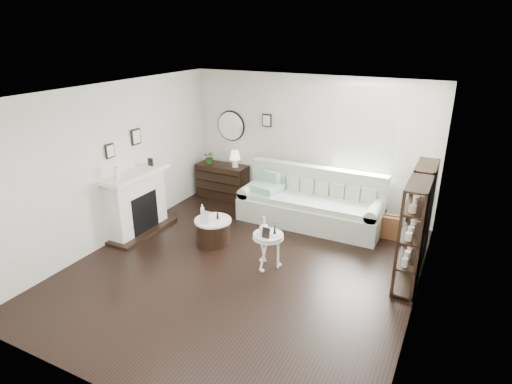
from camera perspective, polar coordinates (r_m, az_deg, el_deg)
The scene contains 18 objects.
room at distance 8.27m, azimuth 11.73°, elevation 7.25°, with size 5.50×5.50×5.50m.
fireplace at distance 7.99m, azimuth -15.50°, elevation -1.58°, with size 0.50×1.40×1.84m.
shelf_unit_far at distance 7.18m, azimuth 21.06°, elevation -2.62°, with size 0.30×0.80×1.60m.
shelf_unit_near at distance 6.36m, azimuth 20.07°, elevation -5.57°, with size 0.30×0.80×1.60m.
sofa at distance 8.20m, azimuth 7.35°, elevation -1.83°, with size 2.68×0.93×1.04m.
quilt at distance 8.30m, azimuth 1.43°, elevation 0.56°, with size 0.55×0.45×0.14m, color #238260.
suitcase at distance 8.00m, azimuth 16.25°, elevation -4.26°, with size 0.62×0.21×0.41m, color brown.
dresser at distance 9.40m, azimuth -4.48°, elevation 1.48°, with size 1.11×0.48×0.74m.
table_lamp at distance 9.07m, azimuth -2.81°, elevation 4.44°, with size 0.23×0.23×0.36m, color beige, non-canonical shape.
potted_plant at distance 9.34m, azimuth -6.17°, elevation 4.62°, with size 0.26×0.23×0.29m, color #1E5016.
drum_table at distance 7.46m, azimuth -5.72°, elevation -5.19°, with size 0.64×0.64×0.44m.
pedestal_table at distance 6.57m, azimuth 1.63°, elevation -6.01°, with size 0.48×0.48×0.57m.
eiffel_drum at distance 7.33m, azimuth -5.16°, elevation -2.97°, with size 0.11×0.11×0.19m, color black, non-canonical shape.
bottle_drum at distance 7.34m, azimuth -7.16°, elevation -2.66°, with size 0.06×0.06×0.28m, color silver.
card_frame_drum at distance 7.23m, azimuth -6.78°, elevation -3.32°, with size 0.16×0.01×0.21m, color silver.
eiffel_ped at distance 6.50m, azimuth 2.51°, elevation -5.00°, with size 0.10×0.10×0.17m, color black, non-canonical shape.
flask_ped at distance 6.53m, azimuth 1.07°, elevation -4.35°, with size 0.14×0.14×0.27m, color silver, non-canonical shape.
card_frame_ped at distance 6.40m, azimuth 1.34°, elevation -5.47°, with size 0.12×0.01×0.16m, color black.
Camera 1 is at (2.79, -5.08, 3.52)m, focal length 30.00 mm.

